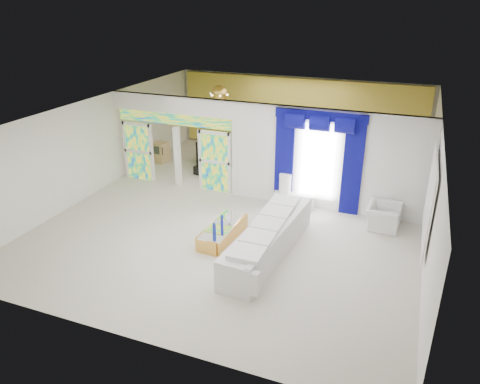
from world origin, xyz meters
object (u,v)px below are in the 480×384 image
at_px(white_sofa, 268,241).
at_px(coffee_table, 223,232).
at_px(console_table, 294,200).
at_px(grand_piano, 224,150).
at_px(armchair, 383,216).

bearing_deg(white_sofa, coffee_table, 172.42).
height_order(console_table, grand_piano, grand_piano).
distance_m(white_sofa, armchair, 3.55).
height_order(console_table, armchair, armchair).
bearing_deg(coffee_table, white_sofa, -12.53).
xyz_separation_m(coffee_table, armchair, (3.84, 2.23, 0.12)).
bearing_deg(armchair, coffee_table, 124.02).
distance_m(armchair, grand_piano, 7.05).
bearing_deg(console_table, coffee_table, -114.62).
xyz_separation_m(white_sofa, armchair, (2.49, 2.53, -0.05)).
relative_size(armchair, grand_piano, 0.56).
height_order(white_sofa, armchair, white_sofa).
xyz_separation_m(console_table, armchair, (2.63, -0.41, 0.11)).
bearing_deg(armchair, console_table, 85.06).
height_order(coffee_table, grand_piano, grand_piano).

